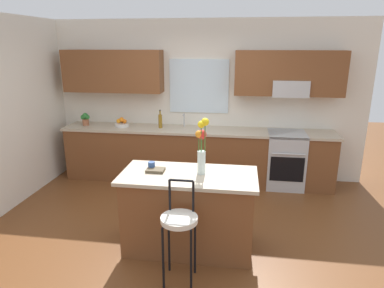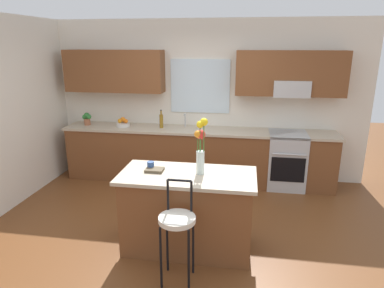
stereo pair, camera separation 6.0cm
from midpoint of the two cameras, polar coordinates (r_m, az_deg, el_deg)
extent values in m
plane|color=brown|center=(4.48, -2.63, -14.34)|extent=(14.00, 14.00, 0.00)
cube|color=silver|center=(5.96, 0.94, 7.36)|extent=(5.60, 0.12, 2.70)
cube|color=brown|center=(6.04, -13.43, 11.83)|extent=(1.69, 0.34, 0.70)
cube|color=brown|center=(5.67, 15.69, 11.39)|extent=(1.69, 0.34, 0.70)
cube|color=silver|center=(5.85, 0.87, 9.67)|extent=(1.01, 0.03, 0.90)
cube|color=#B7BABC|center=(5.66, 15.82, 9.03)|extent=(0.56, 0.36, 0.26)
cube|color=brown|center=(5.83, 0.45, -2.07)|extent=(4.50, 0.60, 0.88)
cube|color=#BCAD93|center=(5.70, 0.46, 2.32)|extent=(4.56, 0.64, 0.04)
cube|color=#B7BABC|center=(5.75, -1.89, 1.92)|extent=(0.54, 0.38, 0.11)
cylinder|color=#B7BABC|center=(5.86, -1.63, 4.02)|extent=(0.02, 0.02, 0.22)
cylinder|color=#B7BABC|center=(5.78, -1.74, 4.95)|extent=(0.02, 0.12, 0.02)
cube|color=#B7BABC|center=(5.80, 15.08, -2.54)|extent=(0.60, 0.60, 0.92)
cube|color=black|center=(5.54, 15.36, -4.11)|extent=(0.52, 0.02, 0.40)
cylinder|color=#B7BABC|center=(5.43, 15.61, -1.67)|extent=(0.50, 0.02, 0.02)
cube|color=brown|center=(3.95, -1.01, -11.56)|extent=(1.42, 0.66, 0.88)
cube|color=#BCAD93|center=(3.75, -1.04, -5.35)|extent=(1.50, 0.74, 0.04)
cylinder|color=black|center=(3.42, -5.41, -18.64)|extent=(0.02, 0.02, 0.66)
cylinder|color=black|center=(3.38, -0.69, -19.10)|extent=(0.02, 0.02, 0.66)
cylinder|color=black|center=(3.64, -4.38, -16.24)|extent=(0.02, 0.02, 0.66)
cylinder|color=black|center=(3.60, 0.00, -16.62)|extent=(0.02, 0.02, 0.66)
cylinder|color=silver|center=(3.32, -2.70, -12.54)|extent=(0.36, 0.36, 0.05)
cylinder|color=black|center=(3.38, -4.28, -8.53)|extent=(0.02, 0.02, 0.32)
cylinder|color=black|center=(3.34, -0.31, -8.80)|extent=(0.02, 0.02, 0.32)
cylinder|color=black|center=(3.29, -2.34, -6.15)|extent=(0.23, 0.02, 0.02)
cylinder|color=silver|center=(3.71, 1.13, -3.13)|extent=(0.09, 0.09, 0.26)
cylinder|color=#3D722D|center=(3.63, 1.71, -0.19)|extent=(0.01, 0.01, 0.51)
sphere|color=yellow|center=(3.57, 1.74, 3.74)|extent=(0.08, 0.08, 0.08)
cylinder|color=#3D722D|center=(3.69, 1.15, -1.11)|extent=(0.01, 0.01, 0.36)
sphere|color=red|center=(3.64, 1.17, 1.61)|extent=(0.11, 0.11, 0.11)
cylinder|color=#3D722D|center=(3.67, 0.68, -1.13)|extent=(0.01, 0.01, 0.37)
sphere|color=orange|center=(3.62, 0.69, 1.67)|extent=(0.08, 0.08, 0.08)
cylinder|color=#3D722D|center=(3.63, 1.06, -0.41)|extent=(0.01, 0.01, 0.48)
sphere|color=yellow|center=(3.57, 1.08, 3.31)|extent=(0.08, 0.08, 0.08)
cylinder|color=#33518C|center=(3.89, -7.26, -3.63)|extent=(0.08, 0.08, 0.09)
cube|color=brown|center=(3.84, -6.61, -4.38)|extent=(0.20, 0.15, 0.03)
cylinder|color=silver|center=(6.00, -11.99, 3.17)|extent=(0.24, 0.24, 0.06)
sphere|color=orange|center=(5.97, -11.54, 3.77)|extent=(0.07, 0.07, 0.07)
sphere|color=orange|center=(6.04, -11.85, 3.89)|extent=(0.07, 0.07, 0.07)
sphere|color=orange|center=(6.00, -12.51, 3.79)|extent=(0.08, 0.08, 0.08)
sphere|color=orange|center=(5.98, -12.04, 4.06)|extent=(0.08, 0.08, 0.08)
cylinder|color=olive|center=(5.78, -5.65, 3.81)|extent=(0.06, 0.06, 0.23)
cylinder|color=olive|center=(5.75, -5.69, 5.26)|extent=(0.03, 0.03, 0.07)
cylinder|color=black|center=(5.74, -5.70, 5.65)|extent=(0.03, 0.03, 0.02)
cylinder|color=#9E5B3D|center=(6.25, -17.70, 3.51)|extent=(0.11, 0.11, 0.11)
sphere|color=#2D7A33|center=(6.23, -17.79, 4.54)|extent=(0.10, 0.10, 0.10)
sphere|color=#2D7A33|center=(6.26, -18.06, 4.30)|extent=(0.09, 0.09, 0.09)
sphere|color=#2D7A33|center=(6.21, -17.48, 4.34)|extent=(0.09, 0.09, 0.09)
camera|label=1|loc=(0.03, -90.38, -0.11)|focal=31.72mm
camera|label=2|loc=(0.03, 89.62, 0.11)|focal=31.72mm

